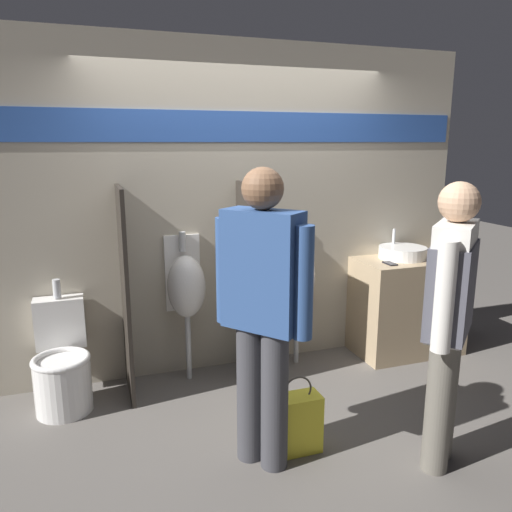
# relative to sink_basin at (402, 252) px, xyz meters

# --- Properties ---
(ground_plane) EXTENTS (16.00, 16.00, 0.00)m
(ground_plane) POSITION_rel_sink_basin_xyz_m (-1.46, -0.36, -0.94)
(ground_plane) COLOR #5B5651
(display_wall) EXTENTS (4.08, 0.07, 2.70)m
(display_wall) POSITION_rel_sink_basin_xyz_m (-1.46, 0.24, 0.43)
(display_wall) COLOR #B2A893
(display_wall) RESTS_ON ground_plane
(sink_counter) EXTENTS (0.95, 0.54, 0.88)m
(sink_counter) POSITION_rel_sink_basin_xyz_m (0.05, -0.05, -0.49)
(sink_counter) COLOR tan
(sink_counter) RESTS_ON ground_plane
(sink_basin) EXTENTS (0.42, 0.42, 0.24)m
(sink_basin) POSITION_rel_sink_basin_xyz_m (0.00, 0.00, 0.00)
(sink_basin) COLOR white
(sink_basin) RESTS_ON sink_counter
(cell_phone) EXTENTS (0.07, 0.14, 0.01)m
(cell_phone) POSITION_rel_sink_basin_xyz_m (-0.24, -0.16, -0.05)
(cell_phone) COLOR black
(cell_phone) RESTS_ON sink_counter
(divider_near_counter) EXTENTS (0.03, 0.52, 1.60)m
(divider_near_counter) POSITION_rel_sink_basin_xyz_m (-2.44, -0.04, -0.14)
(divider_near_counter) COLOR #28231E
(divider_near_counter) RESTS_ON ground_plane
(divider_mid) EXTENTS (0.03, 0.52, 1.60)m
(divider_mid) POSITION_rel_sink_basin_xyz_m (-1.49, -0.04, -0.14)
(divider_mid) COLOR #28231E
(divider_mid) RESTS_ON ground_plane
(urinal_near_counter) EXTENTS (0.30, 0.32, 1.21)m
(urinal_near_counter) POSITION_rel_sink_basin_xyz_m (-1.96, 0.06, -0.15)
(urinal_near_counter) COLOR silver
(urinal_near_counter) RESTS_ON ground_plane
(urinal_far) EXTENTS (0.30, 0.32, 1.21)m
(urinal_far) POSITION_rel_sink_basin_xyz_m (-1.01, 0.06, -0.15)
(urinal_far) COLOR silver
(urinal_far) RESTS_ON ground_plane
(toilet) EXTENTS (0.41, 0.57, 0.92)m
(toilet) POSITION_rel_sink_basin_xyz_m (-2.92, -0.09, -0.63)
(toilet) COLOR white
(toilet) RESTS_ON ground_plane
(person_in_vest) EXTENTS (0.48, 0.46, 1.70)m
(person_in_vest) POSITION_rel_sink_basin_xyz_m (-0.76, -1.53, 0.05)
(person_in_vest) COLOR #666056
(person_in_vest) RESTS_ON ground_plane
(person_with_lanyard) EXTENTS (0.44, 0.51, 1.78)m
(person_with_lanyard) POSITION_rel_sink_basin_xyz_m (-1.76, -1.18, 0.05)
(person_with_lanyard) COLOR #3D3D42
(person_with_lanyard) RESTS_ON ground_plane
(shopping_bag) EXTENTS (0.29, 0.16, 0.51)m
(shopping_bag) POSITION_rel_sink_basin_xyz_m (-1.52, -1.15, -0.74)
(shopping_bag) COLOR yellow
(shopping_bag) RESTS_ON ground_plane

